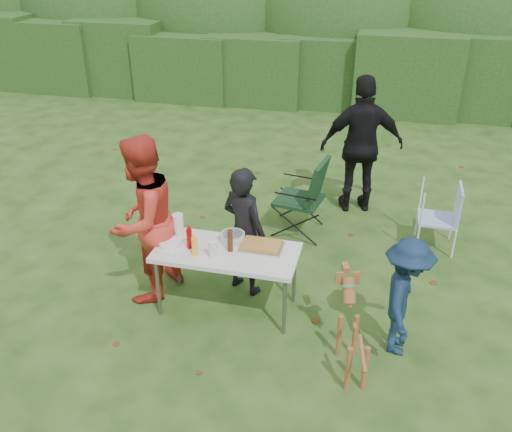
% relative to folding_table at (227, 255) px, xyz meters
% --- Properties ---
extents(ground, '(80.00, 80.00, 0.00)m').
position_rel_folding_table_xyz_m(ground, '(0.11, -0.13, -0.69)').
color(ground, '#1E4211').
extents(hedge_row, '(22.00, 1.40, 1.70)m').
position_rel_folding_table_xyz_m(hedge_row, '(0.11, 7.87, 0.16)').
color(hedge_row, '#23471C').
rests_on(hedge_row, ground).
extents(shrub_backdrop, '(20.00, 2.60, 3.20)m').
position_rel_folding_table_xyz_m(shrub_backdrop, '(0.11, 9.47, 0.91)').
color(shrub_backdrop, '#3D6628').
rests_on(shrub_backdrop, ground).
extents(folding_table, '(1.50, 0.70, 0.74)m').
position_rel_folding_table_xyz_m(folding_table, '(0.00, 0.00, 0.00)').
color(folding_table, silver).
rests_on(folding_table, ground).
extents(person_cook, '(0.65, 0.56, 1.52)m').
position_rel_folding_table_xyz_m(person_cook, '(0.08, 0.40, 0.07)').
color(person_cook, black).
rests_on(person_cook, ground).
extents(person_red_jacket, '(0.91, 1.06, 1.88)m').
position_rel_folding_table_xyz_m(person_red_jacket, '(-0.95, 0.06, 0.26)').
color(person_red_jacket, red).
rests_on(person_red_jacket, ground).
extents(person_black_puffy, '(1.25, 0.77, 1.98)m').
position_rel_folding_table_xyz_m(person_black_puffy, '(1.18, 2.74, 0.30)').
color(person_black_puffy, black).
rests_on(person_black_puffy, ground).
extents(child, '(0.50, 0.83, 1.24)m').
position_rel_folding_table_xyz_m(child, '(1.82, -0.22, -0.07)').
color(child, '#122743').
rests_on(child, ground).
extents(dog, '(0.58, 0.94, 0.83)m').
position_rel_folding_table_xyz_m(dog, '(1.39, -0.66, -0.27)').
color(dog, '#96592F').
rests_on(dog, ground).
extents(camping_chair, '(0.78, 0.78, 1.08)m').
position_rel_folding_table_xyz_m(camping_chair, '(0.45, 1.87, -0.15)').
color(camping_chair, '#16351B').
rests_on(camping_chair, ground).
extents(lawn_chair, '(0.52, 0.52, 0.88)m').
position_rel_folding_table_xyz_m(lawn_chair, '(2.25, 1.88, -0.24)').
color(lawn_chair, '#426DC7').
rests_on(lawn_chair, ground).
extents(food_tray, '(0.45, 0.30, 0.02)m').
position_rel_folding_table_xyz_m(food_tray, '(0.34, 0.14, 0.06)').
color(food_tray, '#B7B7BA').
rests_on(food_tray, folding_table).
extents(focaccia_bread, '(0.40, 0.26, 0.04)m').
position_rel_folding_table_xyz_m(focaccia_bread, '(0.34, 0.14, 0.09)').
color(focaccia_bread, '#B38239').
rests_on(focaccia_bread, food_tray).
extents(mustard_bottle, '(0.06, 0.06, 0.20)m').
position_rel_folding_table_xyz_m(mustard_bottle, '(-0.29, -0.16, 0.15)').
color(mustard_bottle, yellow).
rests_on(mustard_bottle, folding_table).
extents(ketchup_bottle, '(0.06, 0.06, 0.22)m').
position_rel_folding_table_xyz_m(ketchup_bottle, '(-0.39, -0.03, 0.16)').
color(ketchup_bottle, '#BC0000').
rests_on(ketchup_bottle, folding_table).
extents(beer_bottle, '(0.06, 0.06, 0.24)m').
position_rel_folding_table_xyz_m(beer_bottle, '(0.04, 0.01, 0.17)').
color(beer_bottle, '#47230F').
rests_on(beer_bottle, folding_table).
extents(paper_towel_roll, '(0.12, 0.12, 0.26)m').
position_rel_folding_table_xyz_m(paper_towel_roll, '(-0.59, 0.17, 0.18)').
color(paper_towel_roll, white).
rests_on(paper_towel_roll, folding_table).
extents(cup_stack, '(0.08, 0.08, 0.18)m').
position_rel_folding_table_xyz_m(cup_stack, '(-0.10, -0.15, 0.14)').
color(cup_stack, white).
rests_on(cup_stack, folding_table).
extents(pasta_bowl, '(0.26, 0.26, 0.10)m').
position_rel_folding_table_xyz_m(pasta_bowl, '(0.01, 0.19, 0.10)').
color(pasta_bowl, silver).
rests_on(pasta_bowl, folding_table).
extents(plate_stack, '(0.24, 0.24, 0.05)m').
position_rel_folding_table_xyz_m(plate_stack, '(-0.61, -0.04, 0.08)').
color(plate_stack, white).
rests_on(plate_stack, folding_table).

